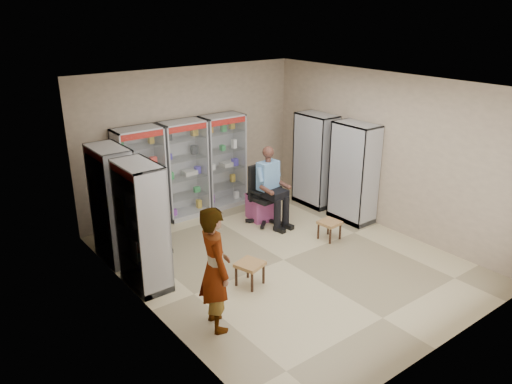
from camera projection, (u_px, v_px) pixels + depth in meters
floor at (284, 260)px, 8.62m from camera, size 6.00×6.00×0.00m
room_shell at (286, 150)px, 7.92m from camera, size 5.02×6.02×3.01m
cabinet_back_left at (141, 179)px, 9.55m from camera, size 0.90×0.50×2.00m
cabinet_back_mid at (184, 170)px, 10.09m from camera, size 0.90×0.50×2.00m
cabinet_back_right at (223, 161)px, 10.63m from camera, size 0.90×0.50×2.00m
cabinet_right_far at (315, 160)px, 10.72m from camera, size 0.90×0.50×2.00m
cabinet_right_near at (354, 173)px, 9.90m from camera, size 0.90×0.50×2.00m
cabinet_left_far at (113, 205)px, 8.33m from camera, size 0.90×0.50×2.00m
cabinet_left_near at (142, 226)px, 7.51m from camera, size 0.90×0.50×2.00m
wooden_chair at (148, 220)px, 9.05m from camera, size 0.42×0.42×0.94m
seated_customer at (148, 211)px, 8.95m from camera, size 0.44×0.60×1.34m
office_chair at (265, 195)px, 9.92m from camera, size 0.70×0.70×1.18m
seated_shopkeeper at (267, 188)px, 9.82m from camera, size 0.56×0.73×1.50m
pink_trunk at (262, 207)px, 10.20m from camera, size 0.60×0.59×0.51m
tea_glass at (260, 193)px, 10.09m from camera, size 0.07×0.07×0.10m
woven_stool_a at (329, 230)px, 9.33m from camera, size 0.39×0.39×0.36m
woven_stool_b at (250, 274)px, 7.80m from camera, size 0.48×0.48×0.38m
standing_man at (215, 269)px, 6.55m from camera, size 0.56×0.72×1.76m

